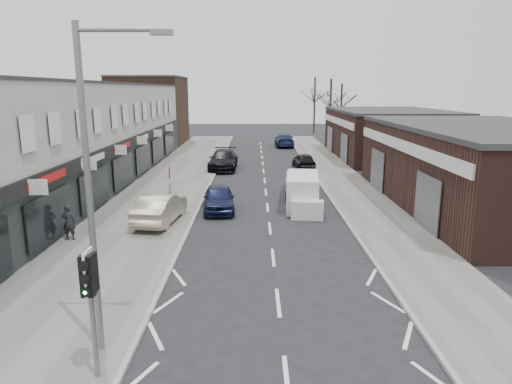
{
  "coord_description": "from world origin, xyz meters",
  "views": [
    {
      "loc": [
        -0.75,
        -11.41,
        6.63
      ],
      "look_at": [
        -0.69,
        6.52,
        2.6
      ],
      "focal_mm": 32.0,
      "sensor_mm": 36.0,
      "label": 1
    }
  ],
  "objects_px": {
    "traffic_light": "(90,285)",
    "sedan_on_pavement": "(160,208)",
    "warning_sign": "(170,176)",
    "parked_car_right_b": "(304,161)",
    "parked_car_right_c": "(284,140)",
    "pedestrian": "(69,222)",
    "parked_car_left_a": "(219,198)",
    "white_van": "(303,193)",
    "parked_car_left_b": "(223,160)",
    "parked_car_right_a": "(299,181)",
    "street_lamp": "(95,177)"
  },
  "relations": [
    {
      "from": "parked_car_left_b",
      "to": "parked_car_right_a",
      "type": "bearing_deg",
      "value": -57.03
    },
    {
      "from": "sedan_on_pavement",
      "to": "parked_car_right_c",
      "type": "relative_size",
      "value": 0.86
    },
    {
      "from": "warning_sign",
      "to": "parked_car_left_b",
      "type": "bearing_deg",
      "value": 83.29
    },
    {
      "from": "pedestrian",
      "to": "parked_car_left_a",
      "type": "relative_size",
      "value": 0.39
    },
    {
      "from": "parked_car_left_b",
      "to": "parked_car_right_c",
      "type": "height_order",
      "value": "parked_car_left_b"
    },
    {
      "from": "warning_sign",
      "to": "parked_car_right_c",
      "type": "distance_m",
      "value": 31.82
    },
    {
      "from": "parked_car_left_b",
      "to": "warning_sign",
      "type": "bearing_deg",
      "value": -95.82
    },
    {
      "from": "white_van",
      "to": "parked_car_right_c",
      "type": "relative_size",
      "value": 0.96
    },
    {
      "from": "warning_sign",
      "to": "parked_car_right_c",
      "type": "height_order",
      "value": "warning_sign"
    },
    {
      "from": "sedan_on_pavement",
      "to": "pedestrian",
      "type": "height_order",
      "value": "pedestrian"
    },
    {
      "from": "parked_car_right_b",
      "to": "parked_car_right_a",
      "type": "bearing_deg",
      "value": 77.98
    },
    {
      "from": "parked_car_left_b",
      "to": "parked_car_right_b",
      "type": "height_order",
      "value": "parked_car_left_b"
    },
    {
      "from": "warning_sign",
      "to": "white_van",
      "type": "xyz_separation_m",
      "value": [
        7.16,
        1.85,
        -1.3
      ]
    },
    {
      "from": "white_van",
      "to": "parked_car_left_b",
      "type": "relative_size",
      "value": 0.9
    },
    {
      "from": "pedestrian",
      "to": "parked_car_left_b",
      "type": "height_order",
      "value": "pedestrian"
    },
    {
      "from": "white_van",
      "to": "parked_car_right_a",
      "type": "distance_m",
      "value": 4.16
    },
    {
      "from": "warning_sign",
      "to": "parked_car_right_b",
      "type": "bearing_deg",
      "value": 60.71
    },
    {
      "from": "white_van",
      "to": "parked_car_right_c",
      "type": "distance_m",
      "value": 28.94
    },
    {
      "from": "white_van",
      "to": "parked_car_left_a",
      "type": "height_order",
      "value": "white_van"
    },
    {
      "from": "street_lamp",
      "to": "warning_sign",
      "type": "xyz_separation_m",
      "value": [
        -0.63,
        12.8,
        -2.42
      ]
    },
    {
      "from": "traffic_light",
      "to": "street_lamp",
      "type": "distance_m",
      "value": 2.52
    },
    {
      "from": "traffic_light",
      "to": "sedan_on_pavement",
      "type": "distance_m",
      "value": 12.8
    },
    {
      "from": "white_van",
      "to": "sedan_on_pavement",
      "type": "xyz_separation_m",
      "value": [
        -7.47,
        -3.2,
        -0.04
      ]
    },
    {
      "from": "traffic_light",
      "to": "white_van",
      "type": "bearing_deg",
      "value": 68.03
    },
    {
      "from": "warning_sign",
      "to": "pedestrian",
      "type": "relative_size",
      "value": 1.67
    },
    {
      "from": "traffic_light",
      "to": "sedan_on_pavement",
      "type": "xyz_separation_m",
      "value": [
        -1.07,
        12.66,
        -1.55
      ]
    },
    {
      "from": "street_lamp",
      "to": "warning_sign",
      "type": "distance_m",
      "value": 13.04
    },
    {
      "from": "parked_car_right_c",
      "to": "white_van",
      "type": "bearing_deg",
      "value": 88.36
    },
    {
      "from": "street_lamp",
      "to": "parked_car_right_c",
      "type": "distance_m",
      "value": 44.35
    },
    {
      "from": "white_van",
      "to": "warning_sign",
      "type": "bearing_deg",
      "value": -159.61
    },
    {
      "from": "street_lamp",
      "to": "warning_sign",
      "type": "relative_size",
      "value": 2.96
    },
    {
      "from": "street_lamp",
      "to": "white_van",
      "type": "relative_size",
      "value": 1.59
    },
    {
      "from": "parked_car_left_b",
      "to": "parked_car_right_c",
      "type": "relative_size",
      "value": 1.07
    },
    {
      "from": "parked_car_left_b",
      "to": "parked_car_right_b",
      "type": "relative_size",
      "value": 1.44
    },
    {
      "from": "traffic_light",
      "to": "parked_car_left_a",
      "type": "distance_m",
      "value": 15.56
    },
    {
      "from": "parked_car_right_b",
      "to": "white_van",
      "type": "bearing_deg",
      "value": 79.53
    },
    {
      "from": "traffic_light",
      "to": "parked_car_right_b",
      "type": "xyz_separation_m",
      "value": [
        7.9,
        29.45,
        -1.75
      ]
    },
    {
      "from": "traffic_light",
      "to": "parked_car_right_a",
      "type": "bearing_deg",
      "value": 71.76
    },
    {
      "from": "sedan_on_pavement",
      "to": "parked_car_right_b",
      "type": "bearing_deg",
      "value": -111.25
    },
    {
      "from": "parked_car_right_a",
      "to": "sedan_on_pavement",
      "type": "bearing_deg",
      "value": 49.76
    },
    {
      "from": "street_lamp",
      "to": "parked_car_right_c",
      "type": "bearing_deg",
      "value": 80.47
    },
    {
      "from": "parked_car_right_b",
      "to": "parked_car_right_c",
      "type": "bearing_deg",
      "value": -91.54
    },
    {
      "from": "traffic_light",
      "to": "warning_sign",
      "type": "relative_size",
      "value": 1.15
    },
    {
      "from": "traffic_light",
      "to": "warning_sign",
      "type": "xyz_separation_m",
      "value": [
        -0.76,
        14.02,
        -0.21
      ]
    },
    {
      "from": "parked_car_left_b",
      "to": "street_lamp",
      "type": "bearing_deg",
      "value": -91.42
    },
    {
      "from": "traffic_light",
      "to": "pedestrian",
      "type": "height_order",
      "value": "traffic_light"
    },
    {
      "from": "parked_car_left_a",
      "to": "parked_car_right_a",
      "type": "distance_m",
      "value": 6.79
    },
    {
      "from": "sedan_on_pavement",
      "to": "warning_sign",
      "type": "bearing_deg",
      "value": -95.92
    },
    {
      "from": "warning_sign",
      "to": "sedan_on_pavement",
      "type": "xyz_separation_m",
      "value": [
        -0.31,
        -1.35,
        -1.34
      ]
    },
    {
      "from": "pedestrian",
      "to": "parked_car_right_b",
      "type": "xyz_separation_m",
      "value": [
        12.44,
        19.51,
        -0.26
      ]
    }
  ]
}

